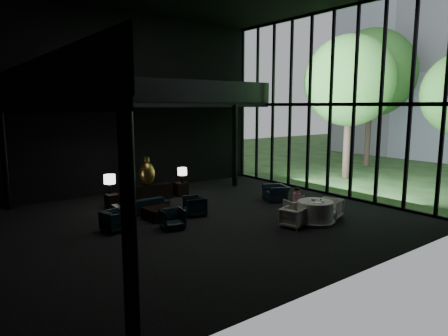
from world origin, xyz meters
TOP-DOWN VIEW (x-y plane):
  - floor at (0.00, 0.00)m, footprint 14.00×12.00m
  - wall_back at (0.00, 6.00)m, footprint 14.00×0.04m
  - wall_front at (0.00, -6.00)m, footprint 14.00×0.04m
  - curtain_wall at (6.95, 0.00)m, footprint 0.20×12.00m
  - mezzanine_back at (1.00, 5.00)m, footprint 12.00×2.00m
  - railing_left at (-5.00, 0.00)m, footprint 0.06×12.00m
  - railing_back at (1.00, 4.00)m, footprint 12.00×0.06m
  - column_sw at (-5.00, -5.70)m, footprint 0.24×0.24m
  - column_nw at (-5.00, 5.70)m, footprint 0.24×0.24m
  - column_ne at (4.80, 4.00)m, footprint 0.24×0.24m
  - tree_near at (11.00, 2.00)m, footprint 4.80×4.80m
  - tree_far at (16.00, 4.00)m, footprint 5.60×5.60m
  - console at (-0.11, 3.68)m, footprint 2.12×0.48m
  - bronze_urn at (-0.11, 3.67)m, footprint 0.63×0.63m
  - side_table_left at (-1.71, 3.51)m, footprint 0.48×0.48m
  - table_lamp_left at (-1.71, 3.71)m, footprint 0.45×0.45m
  - side_table_right at (1.49, 3.71)m, footprint 0.55×0.55m
  - table_lamp_right at (1.49, 3.52)m, footprint 0.40×0.40m
  - sofa at (-1.18, 2.07)m, footprint 1.97×0.62m
  - lounge_armchair_west at (-2.77, 0.60)m, footprint 0.76×0.80m
  - lounge_armchair_east at (0.24, 0.62)m, footprint 0.89×0.92m
  - lounge_armchair_south at (-1.20, -0.31)m, footprint 0.76×0.73m
  - window_armchair at (4.21, 0.48)m, footprint 0.91×1.09m
  - coffee_table at (-1.01, 0.99)m, footprint 1.01×1.01m
  - dining_table at (3.02, -2.62)m, footprint 1.37×1.37m
  - dining_chair_north at (3.06, -1.70)m, footprint 0.71×0.69m
  - dining_chair_east at (3.88, -2.57)m, footprint 0.88×0.91m
  - dining_chair_west at (2.06, -2.50)m, footprint 0.74×0.77m
  - child at (3.10, -1.71)m, footprint 0.29×0.29m
  - plate_a at (2.87, -2.80)m, footprint 0.27×0.27m
  - plate_b at (3.27, -2.37)m, footprint 0.27×0.27m
  - saucer at (3.29, -2.74)m, footprint 0.19×0.19m
  - coffee_cup at (3.27, -2.65)m, footprint 0.10×0.10m
  - cereal_bowl at (3.05, -2.51)m, footprint 0.17×0.17m
  - cream_pot at (3.06, -2.91)m, footprint 0.07×0.07m

SIDE VIEW (x-z plane):
  - floor at x=0.00m, z-range -0.01..0.01m
  - coffee_table at x=-1.01m, z-range 0.00..0.41m
  - side_table_left at x=-1.71m, z-range 0.00..0.53m
  - side_table_right at x=1.49m, z-range 0.00..0.60m
  - dining_chair_north at x=3.06m, z-range 0.00..0.62m
  - dining_chair_west at x=2.06m, z-range 0.00..0.65m
  - dining_table at x=3.02m, z-range -0.05..0.70m
  - console at x=-0.11m, z-range 0.00..0.67m
  - lounge_armchair_south at x=-1.20m, z-range 0.00..0.68m
  - lounge_armchair_west at x=-2.77m, z-range 0.00..0.70m
  - dining_chair_east at x=3.88m, z-range 0.00..0.75m
  - lounge_armchair_east at x=0.24m, z-range 0.00..0.76m
  - sofa at x=-1.18m, z-range 0.00..0.76m
  - window_armchair at x=4.21m, z-range 0.00..0.82m
  - child at x=3.10m, z-range 0.45..1.06m
  - saucer at x=3.29m, z-range 0.75..0.76m
  - plate_b at x=3.27m, z-range 0.75..0.77m
  - plate_a at x=2.87m, z-range 0.75..0.77m
  - cream_pot at x=3.06m, z-range 0.75..0.82m
  - cereal_bowl at x=3.05m, z-range 0.75..0.83m
  - coffee_cup at x=3.27m, z-range 0.76..0.83m
  - table_lamp_left at x=-1.71m, z-range 0.69..1.44m
  - table_lamp_right at x=1.49m, z-range 0.75..1.42m
  - bronze_urn at x=-0.11m, z-range 0.59..1.76m
  - column_sw at x=-5.00m, z-range 0.00..4.00m
  - column_nw at x=-5.00m, z-range 0.00..4.00m
  - column_ne at x=4.80m, z-range 0.00..4.00m
  - wall_back at x=0.00m, z-range 0.00..8.00m
  - wall_front at x=0.00m, z-range 0.00..8.00m
  - curtain_wall at x=6.95m, z-range 0.00..8.00m
  - mezzanine_back at x=1.00m, z-range 3.88..4.12m
  - railing_left at x=-5.00m, z-range 4.10..5.10m
  - railing_back at x=1.00m, z-range 4.10..5.10m
  - tree_near at x=11.00m, z-range 1.41..9.06m
  - tree_far at x=16.00m, z-range 1.59..10.39m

